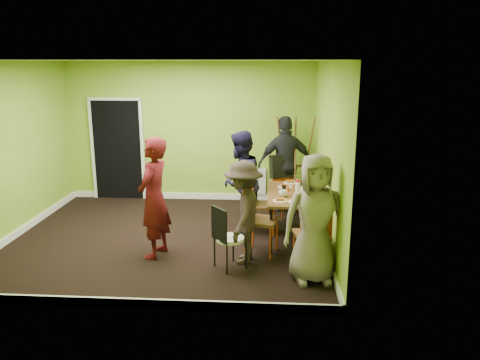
# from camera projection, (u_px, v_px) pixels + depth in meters

# --- Properties ---
(ground) EXTENTS (5.00, 5.00, 0.00)m
(ground) POSITION_uv_depth(u_px,v_px,m) (169.00, 238.00, 7.61)
(ground) COLOR black
(ground) RESTS_ON ground
(room_walls) EXTENTS (5.04, 4.54, 2.82)m
(room_walls) POSITION_uv_depth(u_px,v_px,m) (166.00, 178.00, 7.41)
(room_walls) COLOR #77A52A
(room_walls) RESTS_ON ground
(dining_table) EXTENTS (0.90, 1.50, 0.75)m
(dining_table) POSITION_uv_depth(u_px,v_px,m) (296.00, 196.00, 7.46)
(dining_table) COLOR black
(dining_table) RESTS_ON ground
(chair_left_far) EXTENTS (0.50, 0.50, 1.04)m
(chair_left_far) POSITION_uv_depth(u_px,v_px,m) (256.00, 200.00, 7.66)
(chair_left_far) COLOR #DC4D14
(chair_left_far) RESTS_ON ground
(chair_left_near) EXTENTS (0.55, 0.55, 1.09)m
(chair_left_near) POSITION_uv_depth(u_px,v_px,m) (256.00, 213.00, 6.89)
(chair_left_near) COLOR #DC4D14
(chair_left_near) RESTS_ON ground
(chair_back_end) EXTENTS (0.63, 0.67, 1.11)m
(chair_back_end) POSITION_uv_depth(u_px,v_px,m) (283.00, 172.00, 8.69)
(chair_back_end) COLOR #DC4D14
(chair_back_end) RESTS_ON ground
(chair_front_end) EXTENTS (0.52, 0.52, 1.08)m
(chair_front_end) POSITION_uv_depth(u_px,v_px,m) (313.00, 230.00, 6.22)
(chair_front_end) COLOR #DC4D14
(chair_front_end) RESTS_ON ground
(chair_bentwood) EXTENTS (0.49, 0.49, 0.90)m
(chair_bentwood) POSITION_uv_depth(u_px,v_px,m) (226.00, 235.00, 6.35)
(chair_bentwood) COLOR black
(chair_bentwood) RESTS_ON ground
(easel) EXTENTS (0.73, 0.68, 1.82)m
(easel) POSITION_uv_depth(u_px,v_px,m) (295.00, 164.00, 8.88)
(easel) COLOR brown
(easel) RESTS_ON ground
(plate_near_left) EXTENTS (0.24, 0.24, 0.01)m
(plate_near_left) POSITION_uv_depth(u_px,v_px,m) (285.00, 187.00, 7.78)
(plate_near_left) COLOR white
(plate_near_left) RESTS_ON dining_table
(plate_near_right) EXTENTS (0.22, 0.22, 0.01)m
(plate_near_right) POSITION_uv_depth(u_px,v_px,m) (280.00, 201.00, 7.01)
(plate_near_right) COLOR white
(plate_near_right) RESTS_ON dining_table
(plate_far_back) EXTENTS (0.23, 0.23, 0.01)m
(plate_far_back) POSITION_uv_depth(u_px,v_px,m) (290.00, 183.00, 8.05)
(plate_far_back) COLOR white
(plate_far_back) RESTS_ON dining_table
(plate_far_front) EXTENTS (0.22, 0.22, 0.01)m
(plate_far_front) POSITION_uv_depth(u_px,v_px,m) (295.00, 202.00, 6.96)
(plate_far_front) COLOR white
(plate_far_front) RESTS_ON dining_table
(plate_wall_back) EXTENTS (0.25, 0.25, 0.01)m
(plate_wall_back) POSITION_uv_depth(u_px,v_px,m) (310.00, 190.00, 7.58)
(plate_wall_back) COLOR white
(plate_wall_back) RESTS_ON dining_table
(plate_wall_front) EXTENTS (0.22, 0.22, 0.01)m
(plate_wall_front) POSITION_uv_depth(u_px,v_px,m) (317.00, 195.00, 7.30)
(plate_wall_front) COLOR white
(plate_wall_front) RESTS_ON dining_table
(thermos) EXTENTS (0.07, 0.07, 0.20)m
(thermos) POSITION_uv_depth(u_px,v_px,m) (298.00, 188.00, 7.37)
(thermos) COLOR white
(thermos) RESTS_ON dining_table
(blue_bottle) EXTENTS (0.07, 0.07, 0.20)m
(blue_bottle) POSITION_uv_depth(u_px,v_px,m) (312.00, 192.00, 7.15)
(blue_bottle) COLOR blue
(blue_bottle) RESTS_ON dining_table
(orange_bottle) EXTENTS (0.04, 0.04, 0.07)m
(orange_bottle) POSITION_uv_depth(u_px,v_px,m) (288.00, 189.00, 7.56)
(orange_bottle) COLOR #DC4D14
(orange_bottle) RESTS_ON dining_table
(glass_mid) EXTENTS (0.07, 0.07, 0.08)m
(glass_mid) POSITION_uv_depth(u_px,v_px,m) (284.00, 188.00, 7.59)
(glass_mid) COLOR black
(glass_mid) RESTS_ON dining_table
(glass_back) EXTENTS (0.07, 0.07, 0.08)m
(glass_back) POSITION_uv_depth(u_px,v_px,m) (300.00, 184.00, 7.80)
(glass_back) COLOR black
(glass_back) RESTS_ON dining_table
(glass_front) EXTENTS (0.07, 0.07, 0.10)m
(glass_front) POSITION_uv_depth(u_px,v_px,m) (306.00, 199.00, 6.94)
(glass_front) COLOR black
(glass_front) RESTS_ON dining_table
(cup_a) EXTENTS (0.13, 0.13, 0.10)m
(cup_a) POSITION_uv_depth(u_px,v_px,m) (283.00, 193.00, 7.24)
(cup_a) COLOR white
(cup_a) RESTS_ON dining_table
(cup_b) EXTENTS (0.09, 0.09, 0.08)m
(cup_b) POSITION_uv_depth(u_px,v_px,m) (303.00, 189.00, 7.51)
(cup_b) COLOR white
(cup_b) RESTS_ON dining_table
(person_standing) EXTENTS (0.55, 0.72, 1.77)m
(person_standing) POSITION_uv_depth(u_px,v_px,m) (154.00, 198.00, 6.70)
(person_standing) COLOR #4E0D12
(person_standing) RESTS_ON ground
(person_left_far) EXTENTS (0.80, 0.94, 1.69)m
(person_left_far) POSITION_uv_depth(u_px,v_px,m) (240.00, 182.00, 7.73)
(person_left_far) COLOR black
(person_left_far) RESTS_ON ground
(person_left_near) EXTENTS (0.65, 1.00, 1.47)m
(person_left_near) POSITION_uv_depth(u_px,v_px,m) (243.00, 212.00, 6.54)
(person_left_near) COLOR #2D221E
(person_left_near) RESTS_ON ground
(person_back_end) EXTENTS (1.13, 0.67, 1.81)m
(person_back_end) POSITION_uv_depth(u_px,v_px,m) (286.00, 164.00, 8.82)
(person_back_end) COLOR black
(person_back_end) RESTS_ON ground
(person_front_end) EXTENTS (0.89, 0.65, 1.69)m
(person_front_end) POSITION_uv_depth(u_px,v_px,m) (315.00, 219.00, 5.93)
(person_front_end) COLOR gray
(person_front_end) RESTS_ON ground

